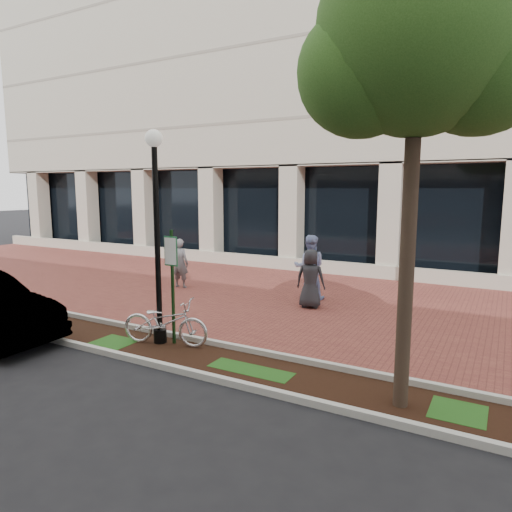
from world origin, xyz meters
The scene contains 14 objects.
ground centered at (0.00, 0.00, 0.00)m, with size 120.00×120.00×0.00m, color black.
brick_plaza centered at (0.00, 0.00, 0.01)m, with size 40.00×9.00×0.01m, color brown.
planting_strip centered at (0.00, -5.25, 0.01)m, with size 40.00×1.50×0.01m, color black.
curb_plaza_side centered at (0.00, -4.50, 0.06)m, with size 40.00×0.12×0.12m, color beige.
curb_street_side centered at (0.00, -6.00, 0.06)m, with size 40.00×0.12×0.12m, color beige.
near_office_building centered at (0.00, 10.47, 10.05)m, with size 40.00×12.12×16.00m.
parking_sign centered at (-0.26, -4.83, 1.55)m, with size 0.34×0.07×2.45m.
lamppost centered at (-0.57, -4.91, 2.52)m, with size 0.36×0.36×4.47m.
street_tree centered at (4.60, -5.32, 5.21)m, with size 3.38×2.82×6.81m.
locked_bicycle centered at (-0.37, -4.95, 0.50)m, with size 0.66×1.91×1.00m, color silver.
pedestrian_left centered at (-3.65, -0.31, 0.83)m, with size 0.60×0.40×1.65m, color #5B5B60.
pedestrian_mid centered at (0.71, 0.32, 0.97)m, with size 0.94×0.73×1.93m, color #94A9DD.
pedestrian_right centered at (1.13, -0.62, 0.82)m, with size 0.81×0.52×1.65m, color #242428.
bollard centered at (2.66, 4.00, 0.47)m, with size 0.12×0.12×0.93m.
Camera 1 is at (5.83, -12.14, 3.30)m, focal length 32.00 mm.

